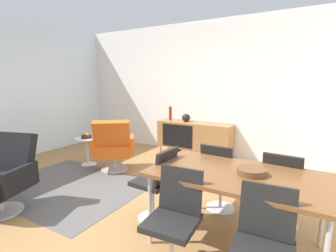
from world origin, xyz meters
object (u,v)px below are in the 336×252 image
armchair_black_shell (2,174)px  side_table_round (87,148)px  dining_chair_back_right (283,187)px  lounge_chair_red (113,145)px  fruit_bowl (86,136)px  dining_table (237,177)px  dining_chair_front_right (264,245)px  dining_chair_back_left (220,174)px  dining_chair_front_left (175,217)px  sideboard (194,135)px  vase_sculptural_dark (170,113)px  wooden_bowl_on_table (251,171)px  dining_chair_near_window (157,181)px  vase_cobalt (186,118)px

armchair_black_shell → side_table_round: bearing=104.6°
dining_chair_back_right → lounge_chair_red: size_ratio=0.90×
dining_chair_back_right → fruit_bowl: bearing=173.5°
dining_table → dining_chair_front_right: bearing=-58.2°
dining_chair_back_left → dining_chair_front_left: size_ratio=1.00×
dining_chair_back_left → armchair_black_shell: (-2.29, -1.32, -0.00)m
sideboard → lounge_chair_red: size_ratio=1.69×
dining_chair_front_left → armchair_black_shell: (-2.29, -0.20, -0.00)m
vase_sculptural_dark → fruit_bowl: bearing=-120.1°
sideboard → dining_chair_back_left: (1.23, -1.97, 0.03)m
wooden_bowl_on_table → dining_chair_front_right: (0.23, -0.58, -0.30)m
dining_chair_near_window → armchair_black_shell: 1.91m
sideboard → dining_chair_back_right: 2.76m
vase_cobalt → wooden_bowl_on_table: (1.91, -2.50, -0.03)m
vase_cobalt → side_table_round: (-1.30, -1.57, -0.48)m
vase_sculptural_dark → armchair_black_shell: bearing=-98.1°
dining_chair_front_left → dining_chair_front_right: 0.70m
dining_table → lounge_chair_red: lounge_chair_red is taller
dining_chair_front_right → fruit_bowl: (-3.44, 1.51, 0.09)m
vase_sculptural_dark → dining_chair_back_right: vase_sculptural_dark is taller
dining_chair_front_right → armchair_black_shell: 3.00m
dining_chair_near_window → dining_chair_back_right: same height
vase_sculptural_dark → side_table_round: vase_sculptural_dark is taller
fruit_bowl → dining_chair_near_window: bearing=-23.4°
dining_chair_back_right → lounge_chair_red: lounge_chair_red is taller
dining_chair_front_right → dining_chair_back_right: size_ratio=1.00×
dining_chair_back_right → dining_chair_back_left: bearing=-180.0°
dining_chair_back_right → vase_sculptural_dark: bearing=142.0°
vase_sculptural_dark → side_table_round: 1.90m
sideboard → dining_chair_front_left: 3.32m
wooden_bowl_on_table → dining_chair_front_right: bearing=-68.8°
dining_table → dining_chair_front_left: 0.70m
dining_chair_near_window → dining_chair_back_left: (0.54, 0.56, 0.00)m
dining_chair_near_window → vase_cobalt: bearing=109.5°
dining_table → armchair_black_shell: size_ratio=1.69×
wooden_bowl_on_table → side_table_round: (-3.21, 0.93, -0.45)m
vase_cobalt → vase_sculptural_dark: size_ratio=0.58×
lounge_chair_red → side_table_round: size_ratio=1.82×
dining_chair_back_left → lounge_chair_red: lounge_chair_red is taller
dining_table → fruit_bowl: (-3.09, 0.95, -0.14)m
dining_chair_front_left → dining_chair_front_right: size_ratio=1.00×
wooden_bowl_on_table → dining_chair_front_left: 0.81m
dining_chair_near_window → dining_chair_back_right: bearing=24.4°
wooden_bowl_on_table → fruit_bowl: wooden_bowl_on_table is taller
dining_chair_back_right → side_table_round: bearing=173.5°
wooden_bowl_on_table → side_table_round: wooden_bowl_on_table is taller
dining_table → dining_chair_back_right: (0.35, 0.56, -0.23)m
vase_cobalt → dining_chair_back_right: 2.92m
vase_cobalt → fruit_bowl: bearing=-129.6°
wooden_bowl_on_table → armchair_black_shell: 2.89m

